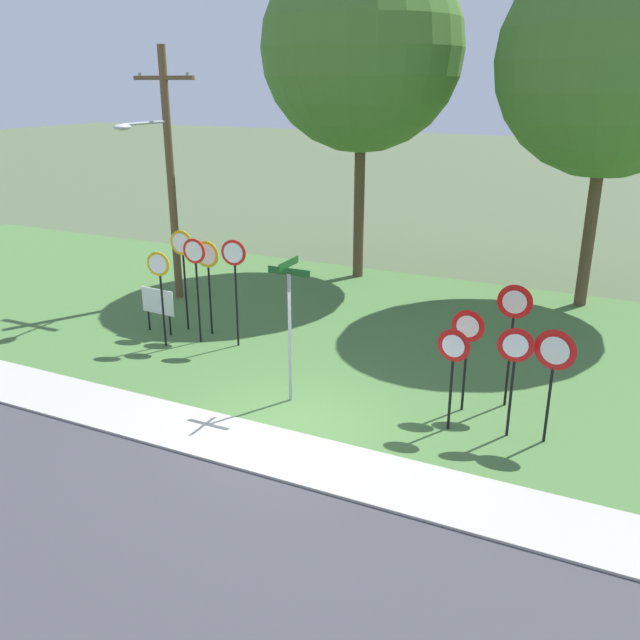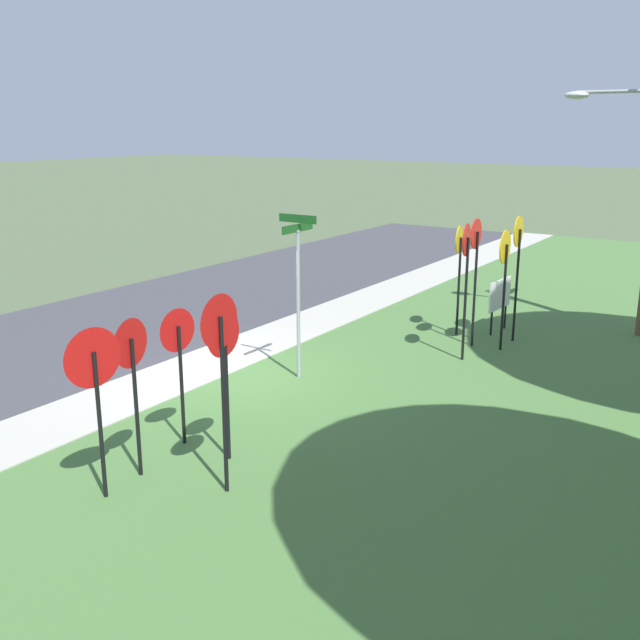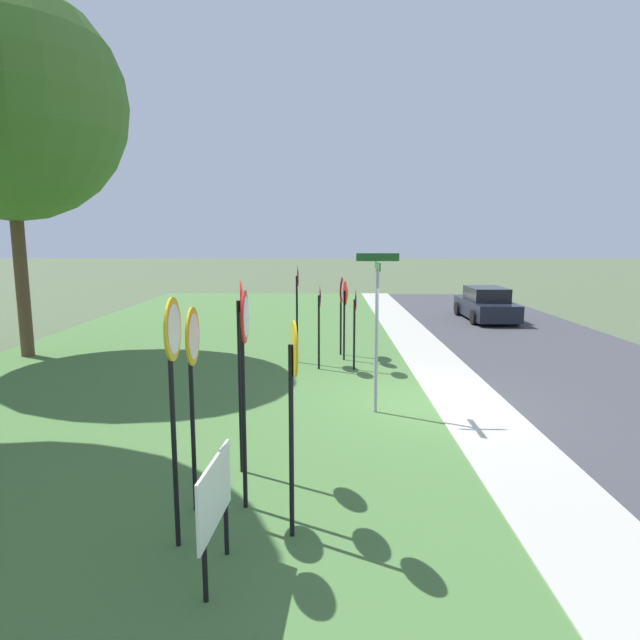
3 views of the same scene
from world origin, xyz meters
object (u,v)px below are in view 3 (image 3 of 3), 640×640
at_px(yield_sign_center, 356,311).
at_px(stop_sign_far_right, 244,355).
at_px(stop_sign_far_center, 293,385).
at_px(street_name_post, 377,320).
at_px(yield_sign_near_right, 342,297).
at_px(parked_sedan_distant, 486,305).
at_px(stop_sign_far_left, 173,370).
at_px(yield_sign_far_left, 298,290).
at_px(yield_sign_far_right, 345,302).
at_px(oak_tree_right, 7,103).
at_px(stop_sign_near_right, 241,337).
at_px(yield_sign_near_left, 320,307).
at_px(stop_sign_near_left, 193,365).
at_px(notice_board, 215,500).

bearing_deg(yield_sign_center, stop_sign_far_right, 171.98).
relative_size(stop_sign_far_center, street_name_post, 0.81).
relative_size(yield_sign_near_right, parked_sedan_distant, 0.54).
distance_m(stop_sign_far_center, stop_sign_far_right, 0.93).
distance_m(stop_sign_far_left, street_name_post, 5.34).
bearing_deg(street_name_post, yield_sign_far_left, 22.25).
relative_size(yield_sign_near_right, street_name_post, 0.73).
height_order(stop_sign_far_right, yield_sign_near_right, stop_sign_far_right).
height_order(yield_sign_far_right, oak_tree_right, oak_tree_right).
distance_m(stop_sign_far_left, stop_sign_far_right, 1.07).
relative_size(stop_sign_near_right, yield_sign_near_left, 1.27).
relative_size(stop_sign_far_left, stop_sign_far_center, 1.11).
xyz_separation_m(stop_sign_near_left, yield_sign_center, (7.28, -2.39, -0.33)).
xyz_separation_m(yield_sign_near_right, oak_tree_right, (-0.26, 9.19, 5.34)).
xyz_separation_m(stop_sign_far_right, yield_sign_center, (7.21, -1.77, -0.44)).
bearing_deg(stop_sign_far_left, yield_sign_near_right, -14.60).
distance_m(yield_sign_far_right, parked_sedan_distant, 9.98).
relative_size(stop_sign_near_left, stop_sign_far_right, 0.93).
bearing_deg(stop_sign_near_right, yield_sign_center, -27.27).
bearing_deg(oak_tree_right, stop_sign_far_right, -138.58).
bearing_deg(yield_sign_far_right, parked_sedan_distant, -46.87).
relative_size(notice_board, parked_sedan_distant, 0.30).
distance_m(stop_sign_far_center, oak_tree_right, 13.63).
bearing_deg(yield_sign_near_left, yield_sign_far_left, 39.43).
bearing_deg(street_name_post, stop_sign_far_center, 163.00).
bearing_deg(parked_sedan_distant, yield_sign_near_left, 141.59).
relative_size(stop_sign_far_left, yield_sign_near_right, 1.22).
height_order(stop_sign_far_right, notice_board, stop_sign_far_right).
bearing_deg(yield_sign_near_right, stop_sign_far_right, -178.41).
bearing_deg(stop_sign_near_right, yield_sign_near_left, -19.16).
bearing_deg(yield_sign_near_right, yield_sign_center, -159.71).
xyz_separation_m(yield_sign_near_right, yield_sign_far_right, (-0.69, -0.07, -0.05)).
distance_m(stop_sign_near_right, yield_sign_center, 6.49).
xyz_separation_m(stop_sign_near_right, notice_board, (-2.45, -0.10, -1.19)).
xyz_separation_m(stop_sign_near_left, parked_sedan_distant, (16.10, -8.41, -1.28)).
distance_m(stop_sign_far_left, yield_sign_near_right, 10.10).
distance_m(stop_sign_far_right, notice_board, 1.83).
xyz_separation_m(yield_sign_near_right, yield_sign_center, (-1.80, -0.30, -0.15)).
height_order(stop_sign_near_right, yield_sign_far_right, stop_sign_near_right).
bearing_deg(yield_sign_near_left, notice_board, 174.68).
relative_size(yield_sign_near_left, notice_board, 1.78).
bearing_deg(yield_sign_far_left, stop_sign_far_center, -178.16).
height_order(yield_sign_near_right, notice_board, yield_sign_near_right).
height_order(stop_sign_near_left, stop_sign_near_right, stop_sign_near_right).
distance_m(stop_sign_far_center, parked_sedan_distant, 18.19).
bearing_deg(stop_sign_far_left, yield_sign_far_left, -8.17).
height_order(yield_sign_far_left, yield_sign_far_right, yield_sign_far_left).
relative_size(stop_sign_far_left, yield_sign_far_left, 1.05).
bearing_deg(street_name_post, yield_sign_near_right, 5.44).
bearing_deg(parked_sedan_distant, yield_sign_far_left, 136.61).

